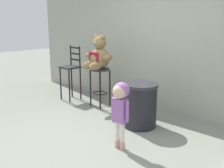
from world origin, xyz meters
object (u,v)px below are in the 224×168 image
(bar_chair_empty, at_px, (71,70))
(bar_stool_with_teddy, at_px, (100,80))
(teddy_bear, at_px, (99,56))
(child_walking, at_px, (120,101))
(trash_bin, at_px, (140,105))

(bar_chair_empty, bearing_deg, bar_stool_with_teddy, 7.33)
(bar_stool_with_teddy, distance_m, teddy_bear, 0.48)
(child_walking, height_order, trash_bin, child_walking)
(teddy_bear, xyz_separation_m, bar_chair_empty, (-0.81, -0.07, -0.38))
(bar_stool_with_teddy, bearing_deg, trash_bin, -13.62)
(bar_stool_with_teddy, xyz_separation_m, teddy_bear, (0.00, -0.03, 0.48))
(teddy_bear, distance_m, child_walking, 1.92)
(bar_stool_with_teddy, height_order, child_walking, child_walking)
(teddy_bear, xyz_separation_m, trash_bin, (1.26, -0.27, -0.67))
(bar_stool_with_teddy, xyz_separation_m, child_walking, (1.54, -1.12, 0.12))
(trash_bin, xyz_separation_m, bar_chair_empty, (-2.06, 0.20, 0.30))
(trash_bin, bearing_deg, teddy_bear, 167.79)
(teddy_bear, xyz_separation_m, child_walking, (1.54, -1.09, -0.36))
(bar_stool_with_teddy, relative_size, trash_bin, 1.08)
(child_walking, bearing_deg, bar_chair_empty, -72.79)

